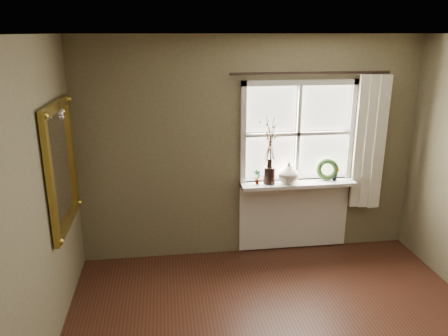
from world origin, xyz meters
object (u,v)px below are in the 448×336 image
dark_jug (269,175)px  gilt_mirror (61,165)px  wreath (327,172)px  cream_vase (288,172)px

dark_jug → gilt_mirror: 2.28m
wreath → gilt_mirror: size_ratio=0.22×
dark_jug → gilt_mirror: bearing=-164.2°
wreath → gilt_mirror: gilt_mirror is taller
gilt_mirror → dark_jug: bearing=15.8°
dark_jug → cream_vase: (0.23, 0.00, 0.03)m
cream_vase → gilt_mirror: (-2.39, -0.61, 0.37)m
cream_vase → wreath: (0.49, 0.04, -0.03)m
dark_jug → wreath: wreath is taller
gilt_mirror → cream_vase: bearing=14.3°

